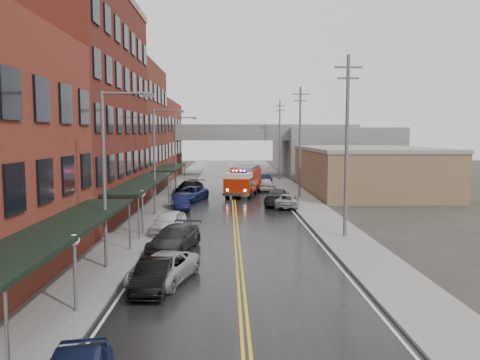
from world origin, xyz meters
name	(u,v)px	position (x,y,z in m)	size (l,w,h in m)	color
ground	(245,335)	(0.00, 0.00, 0.00)	(220.00, 220.00, 0.00)	#2D2B26
road	(234,205)	(0.00, 30.00, 0.01)	(11.00, 160.00, 0.02)	black
sidewalk_left	(160,204)	(-7.30, 30.00, 0.07)	(3.00, 160.00, 0.15)	slate
sidewalk_right	(308,204)	(7.30, 30.00, 0.07)	(3.00, 160.00, 0.15)	slate
curb_left	(176,204)	(-5.65, 30.00, 0.07)	(0.30, 160.00, 0.15)	gray
curb_right	(291,204)	(5.65, 30.00, 0.07)	(0.30, 160.00, 0.15)	gray
brick_building_b	(71,108)	(-13.30, 23.00, 9.00)	(9.00, 20.00, 18.00)	#591A17
brick_building_c	(121,129)	(-13.30, 40.50, 7.50)	(9.00, 15.00, 15.00)	#5C261B
brick_building_far	(147,140)	(-13.30, 58.00, 6.00)	(9.00, 20.00, 12.00)	maroon
tan_building	(366,171)	(16.00, 40.00, 2.50)	(14.00, 22.00, 5.00)	#8A674A
right_far_block	(329,151)	(18.00, 70.00, 4.00)	(18.00, 30.00, 8.00)	slate
awning_0	(63,227)	(-7.49, 4.00, 2.99)	(2.60, 16.00, 3.09)	black
awning_1	(144,182)	(-7.49, 23.00, 2.99)	(2.60, 18.00, 3.09)	black
awning_2	(170,167)	(-7.49, 40.50, 2.99)	(2.60, 13.00, 3.09)	black
globe_lamp_0	(74,255)	(-6.40, 2.00, 2.31)	(0.44, 0.44, 3.12)	#59595B
globe_lamp_1	(142,202)	(-6.40, 16.00, 2.31)	(0.44, 0.44, 3.12)	#59595B
globe_lamp_2	(168,182)	(-6.40, 30.00, 2.31)	(0.44, 0.44, 3.12)	#59595B
street_lamp_0	(109,168)	(-6.55, 8.00, 5.19)	(2.64, 0.22, 9.00)	#59595B
street_lamp_1	(157,155)	(-6.55, 24.00, 5.19)	(2.64, 0.22, 9.00)	#59595B
street_lamp_2	(178,149)	(-6.55, 40.00, 5.19)	(2.64, 0.22, 9.00)	#59595B
utility_pole_0	(347,143)	(7.20, 15.00, 6.31)	(1.80, 0.24, 12.00)	#59595B
utility_pole_1	(300,140)	(7.20, 35.00, 6.31)	(1.80, 0.24, 12.00)	#59595B
utility_pole_2	(280,139)	(7.20, 55.00, 6.31)	(1.80, 0.24, 12.00)	#59595B
overpass	(232,140)	(0.00, 62.00, 5.99)	(40.00, 10.00, 7.50)	slate
fire_truck	(243,180)	(1.18, 37.67, 1.75)	(4.98, 9.26, 3.24)	#B22108
parked_car_left_1	(154,276)	(-3.86, 4.70, 0.67)	(1.42, 4.06, 1.34)	black
parked_car_left_2	(163,269)	(-3.60, 5.80, 0.66)	(2.20, 4.78, 1.33)	#93959B
parked_car_left_3	(174,238)	(-3.78, 11.87, 0.73)	(2.05, 5.05, 1.47)	#252527
parked_car_left_4	(169,222)	(-4.73, 16.80, 0.79)	(1.86, 4.63, 1.58)	silver
parked_car_left_5	(180,202)	(-5.00, 27.20, 0.70)	(1.48, 4.25, 1.40)	black
parked_car_left_6	(191,194)	(-4.51, 33.00, 0.74)	(2.46, 5.34, 1.48)	navy
parked_car_left_7	(189,188)	(-5.00, 37.17, 0.83)	(2.33, 5.74, 1.67)	black
parked_car_right_0	(287,201)	(5.00, 28.20, 0.66)	(2.20, 4.77, 1.32)	#9DA1A5
parked_car_right_1	(278,197)	(4.27, 29.80, 0.80)	(2.25, 5.53, 1.60)	#28282B
parked_car_right_2	(266,184)	(4.07, 41.80, 0.78)	(1.85, 4.60, 1.57)	#BABABA
parked_car_right_3	(261,180)	(3.93, 47.80, 0.78)	(1.64, 4.71, 1.55)	black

